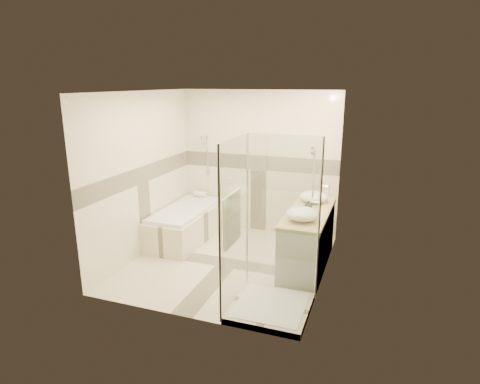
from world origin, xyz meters
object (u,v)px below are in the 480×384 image
(vessel_sink_far, at_px, (302,214))
(amenity_bottle_a, at_px, (306,208))
(vessel_sink_near, at_px, (313,197))
(vanity, at_px, (308,239))
(bathtub, at_px, (186,222))
(shower_enclosure, at_px, (263,268))
(amenity_bottle_b, at_px, (308,205))

(vessel_sink_far, xyz_separation_m, amenity_bottle_a, (0.00, 0.30, -0.01))
(vessel_sink_near, relative_size, amenity_bottle_a, 2.69)
(amenity_bottle_a, bearing_deg, vessel_sink_far, -90.00)
(vanity, bearing_deg, bathtub, 170.75)
(shower_enclosure, distance_m, vessel_sink_far, 1.00)
(bathtub, height_order, shower_enclosure, shower_enclosure)
(bathtub, relative_size, vessel_sink_near, 3.99)
(vanity, xyz_separation_m, amenity_bottle_b, (-0.02, 0.04, 0.49))
(vessel_sink_near, bearing_deg, amenity_bottle_b, -90.00)
(vanity, height_order, amenity_bottle_b, amenity_bottle_b)
(bathtub, xyz_separation_m, vessel_sink_near, (2.13, 0.12, 0.63))
(vessel_sink_far, bearing_deg, bathtub, 160.30)
(bathtub, bearing_deg, vanity, -9.25)
(amenity_bottle_a, bearing_deg, vanity, 80.27)
(vessel_sink_far, xyz_separation_m, amenity_bottle_b, (0.00, 0.46, -0.02))
(amenity_bottle_a, bearing_deg, shower_enclosure, -103.30)
(shower_enclosure, bearing_deg, vessel_sink_near, 81.10)
(shower_enclosure, bearing_deg, vessel_sink_far, 72.36)
(vanity, distance_m, vessel_sink_near, 0.69)
(vessel_sink_far, bearing_deg, vanity, 87.23)
(vessel_sink_far, relative_size, amenity_bottle_a, 2.76)
(bathtub, bearing_deg, amenity_bottle_b, -8.16)
(vanity, distance_m, amenity_bottle_a, 0.52)
(bathtub, xyz_separation_m, shower_enclosure, (1.86, -1.62, 0.20))
(vanity, bearing_deg, amenity_bottle_b, 114.12)
(vessel_sink_near, bearing_deg, shower_enclosure, -98.90)
(shower_enclosure, relative_size, amenity_bottle_a, 12.90)
(vessel_sink_near, relative_size, amenity_bottle_b, 3.04)
(vessel_sink_far, relative_size, amenity_bottle_b, 3.11)
(amenity_bottle_b, bearing_deg, vessel_sink_far, -90.00)
(shower_enclosure, height_order, amenity_bottle_a, shower_enclosure)
(vessel_sink_far, height_order, amenity_bottle_b, vessel_sink_far)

